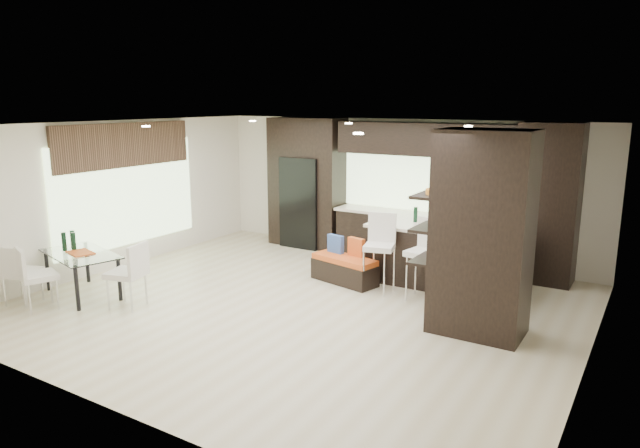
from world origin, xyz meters
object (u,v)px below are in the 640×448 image
Objects in this scene: stool_right at (470,275)px; dining_table at (82,274)px; stool_mid at (423,268)px; kitchen_island at (442,256)px; bench at (344,270)px; chair_near at (39,281)px; chair_end at (126,278)px; chair_far at (22,276)px; stool_left at (379,261)px; floor_vase at (459,283)px.

stool_right is 6.03m from dining_table.
kitchen_island is at bearing 100.76° from stool_mid.
stool_mid is 0.88× the size of bench.
chair_near is 0.96× the size of chair_end.
stool_right reaches higher than chair_end.
kitchen_island reaches higher than dining_table.
chair_far is (-0.45, 0.01, -0.01)m from chair_near.
kitchen_island is 1.13m from stool_right.
stool_right is (0.75, -0.85, 0.02)m from kitchen_island.
dining_table is (-3.23, -2.75, 0.12)m from bench.
floor_vase is (1.55, -0.72, 0.09)m from stool_left.
stool_left is 0.85× the size of floor_vase.
kitchen_island is 5.04m from chair_end.
stool_left is 4.74m from dining_table.
floor_vase is 4.84m from chair_end.
chair_end reaches higher than chair_near.
floor_vase reaches higher than stool_mid.
stool_left is at bearing 49.09° from dining_table.
bench is at bearing 159.65° from floor_vase.
stool_left is 0.99× the size of stool_right.
stool_left is 3.91m from chair_end.
stool_left is 1.17× the size of chair_near.
kitchen_island is at bearing 33.88° from stool_left.
stool_mid reaches higher than chair_end.
dining_table is at bearing -143.73° from kitchen_island.
chair_near reaches higher than dining_table.
floor_vase reaches higher than dining_table.
stool_left is at bearing -131.67° from kitchen_island.
kitchen_island is 2.33× the size of stool_right.
chair_end is at bearing -156.62° from floor_vase.
stool_left is 0.72× the size of dining_table.
stool_left is 0.88× the size of bench.
chair_far is (-5.13, -4.20, -0.08)m from kitchen_island.
dining_table is at bearing -139.84° from stool_mid.
chair_near is (-5.48, -2.64, -0.17)m from floor_vase.
chair_far is (-4.38, -3.35, -0.09)m from stool_left.
stool_mid is 1.48m from bench.
chair_end is (1.49, 0.72, 0.03)m from chair_far.
stool_mid is 4.49m from chair_end.
chair_far is at bearing -141.08° from kitchen_island.
kitchen_island is at bearing -62.10° from chair_end.
floor_vase reaches higher than kitchen_island.
floor_vase reaches higher than bench.
kitchen_island is 1.65m from bench.
chair_near is (-3.23, -3.48, 0.22)m from bench.
bench is (-1.45, -0.73, -0.28)m from kitchen_island.
chair_far is (-5.87, -3.35, -0.09)m from stool_right.
kitchen_island is 2.36× the size of stool_left.
stool_right is at bearing 10.56° from stool_mid.
bench is at bearing 155.63° from stool_left.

